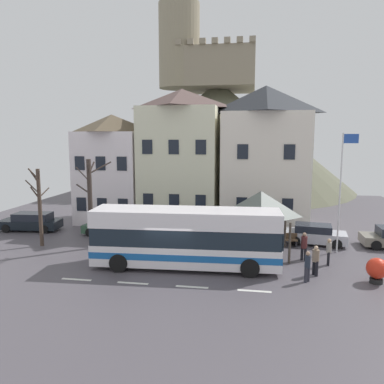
{
  "coord_description": "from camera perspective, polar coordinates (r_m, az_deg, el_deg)",
  "views": [
    {
      "loc": [
        4.31,
        -19.14,
        7.21
      ],
      "look_at": [
        0.56,
        3.73,
        3.82
      ],
      "focal_mm": 35.09,
      "sensor_mm": 36.0,
      "label": 1
    }
  ],
  "objects": [
    {
      "name": "transit_bus",
      "position": [
        20.95,
        -0.94,
        -7.06
      ],
      "size": [
        10.46,
        3.0,
        3.29
      ],
      "rotation": [
        0.0,
        0.0,
        0.05
      ],
      "color": "white",
      "rests_on": "ground_plane"
    },
    {
      "name": "bare_tree_00",
      "position": [
        26.78,
        -22.18,
        -1.82
      ],
      "size": [
        1.29,
        1.36,
        5.24
      ],
      "color": "#47382D",
      "rests_on": "ground_plane"
    },
    {
      "name": "townhouse_02",
      "position": [
        31.45,
        10.96,
        5.33
      ],
      "size": [
        6.74,
        6.57,
        11.32
      ],
      "color": "silver",
      "rests_on": "ground_plane"
    },
    {
      "name": "parked_car_04",
      "position": [
        27.15,
        7.32,
        -5.8
      ],
      "size": [
        4.23,
        2.19,
        1.26
      ],
      "rotation": [
        0.0,
        0.0,
        3.08
      ],
      "color": "white",
      "rests_on": "ground_plane"
    },
    {
      "name": "pedestrian_02",
      "position": [
        23.17,
        16.66,
        -7.72
      ],
      "size": [
        0.35,
        0.35,
        1.7
      ],
      "color": "black",
      "rests_on": "ground_plane"
    },
    {
      "name": "pedestrian_03",
      "position": [
        19.98,
        17.13,
        -10.72
      ],
      "size": [
        0.3,
        0.32,
        1.59
      ],
      "color": "#2D2D38",
      "rests_on": "ground_plane"
    },
    {
      "name": "parked_car_00",
      "position": [
        27.05,
        18.2,
        -6.14
      ],
      "size": [
        4.15,
        2.3,
        1.33
      ],
      "rotation": [
        0.0,
        0.0,
        -0.13
      ],
      "color": "silver",
      "rests_on": "ground_plane"
    },
    {
      "name": "pedestrian_00",
      "position": [
        22.79,
        20.07,
        -8.27
      ],
      "size": [
        0.29,
        0.31,
        1.56
      ],
      "color": "black",
      "rests_on": "ground_plane"
    },
    {
      "name": "public_bench",
      "position": [
        25.97,
        13.74,
        -6.96
      ],
      "size": [
        1.79,
        0.48,
        0.87
      ],
      "color": "brown",
      "rests_on": "ground_plane"
    },
    {
      "name": "flagpole",
      "position": [
        24.86,
        21.8,
        1.02
      ],
      "size": [
        0.95,
        0.1,
        7.49
      ],
      "color": "silver",
      "rests_on": "ground_plane"
    },
    {
      "name": "townhouse_00",
      "position": [
        33.1,
        -11.92,
        3.54
      ],
      "size": [
        5.28,
        5.28,
        9.13
      ],
      "color": "white",
      "rests_on": "ground_plane"
    },
    {
      "name": "pedestrian_01",
      "position": [
        20.98,
        18.27,
        -9.7
      ],
      "size": [
        0.36,
        0.37,
        1.61
      ],
      "color": "black",
      "rests_on": "ground_plane"
    },
    {
      "name": "ground_plane",
      "position": [
        20.91,
        -3.24,
        -11.95
      ],
      "size": [
        40.0,
        60.0,
        0.07
      ],
      "color": "#4E484F"
    },
    {
      "name": "hilltop_castle",
      "position": [
        54.02,
        3.86,
        8.98
      ],
      "size": [
        37.33,
        37.33,
        24.65
      ],
      "color": "#5E5E4A",
      "rests_on": "ground_plane"
    },
    {
      "name": "townhouse_01",
      "position": [
        32.04,
        -1.54,
        5.42
      ],
      "size": [
        6.26,
        6.64,
        11.2
      ],
      "color": "beige",
      "rests_on": "ground_plane"
    },
    {
      "name": "bus_shelter",
      "position": [
        23.47,
        10.42,
        -1.77
      ],
      "size": [
        3.6,
        3.6,
        3.95
      ],
      "color": "#473D33",
      "rests_on": "ground_plane"
    },
    {
      "name": "parked_car_01",
      "position": [
        28.49,
        -11.88,
        -5.23
      ],
      "size": [
        4.47,
        2.28,
        1.27
      ],
      "rotation": [
        0.0,
        0.0,
        3.02
      ],
      "color": "#31523C",
      "rests_on": "ground_plane"
    },
    {
      "name": "parked_car_03",
      "position": [
        31.91,
        -23.26,
        -4.18
      ],
      "size": [
        4.71,
        2.15,
        1.39
      ],
      "rotation": [
        0.0,
        0.0,
        3.23
      ],
      "color": "black",
      "rests_on": "ground_plane"
    },
    {
      "name": "bare_tree_01",
      "position": [
        25.03,
        -15.2,
        -1.44
      ],
      "size": [
        1.92,
        1.91,
        5.84
      ],
      "color": "#382D28",
      "rests_on": "ground_plane"
    },
    {
      "name": "harbour_buoy",
      "position": [
        21.12,
        26.3,
        -10.48
      ],
      "size": [
        1.04,
        1.04,
        1.29
      ],
      "color": "black",
      "rests_on": "ground_plane"
    }
  ]
}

